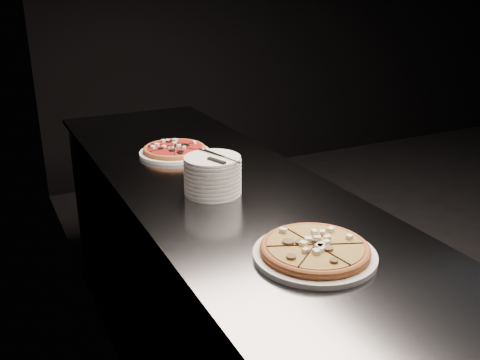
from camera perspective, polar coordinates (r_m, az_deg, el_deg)
name	(u,v)px	position (r m, az deg, el deg)	size (l,w,h in m)	color
wall_left	(109,57)	(1.79, -13.79, 12.66)	(0.02, 5.00, 2.80)	black
wall_back	(318,7)	(5.13, 8.30, 17.84)	(5.00, 0.02, 2.80)	black
counter	(219,285)	(2.22, -2.23, -11.13)	(0.74, 2.44, 0.92)	slate
pizza_mushroom	(315,251)	(1.47, 7.98, -7.48)	(0.39, 0.39, 0.04)	white
pizza_tomato	(175,150)	(2.33, -6.98, 3.18)	(0.31, 0.31, 0.04)	white
plate_stack	(213,175)	(1.87, -2.94, 0.53)	(0.20, 0.20, 0.13)	white
cutlery	(216,157)	(1.84, -2.56, 2.46)	(0.07, 0.21, 0.01)	silver
ramekin	(219,160)	(2.12, -2.22, 2.14)	(0.08, 0.08, 0.07)	silver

